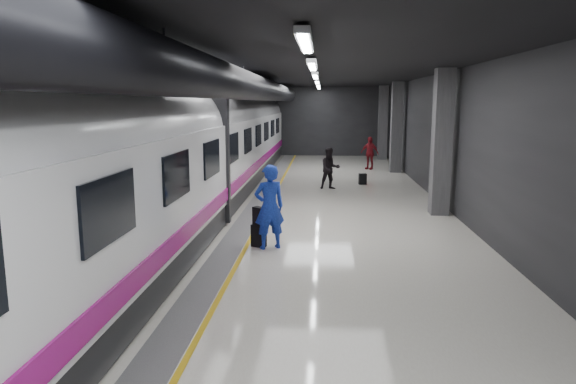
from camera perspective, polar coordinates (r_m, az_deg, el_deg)
name	(u,v)px	position (r m, az deg, el deg)	size (l,w,h in m)	color
ground	(291,227)	(14.59, 0.30, -3.86)	(40.00, 40.00, 0.00)	white
platform_hall	(283,100)	(15.14, -0.55, 10.15)	(10.02, 40.02, 4.51)	black
train	(176,153)	(14.80, -12.37, 4.24)	(3.05, 38.00, 4.05)	black
traveler_main	(269,207)	(12.23, -2.08, -1.67)	(0.74, 0.49, 2.04)	blue
suitcase_main	(259,236)	(12.56, -3.27, -4.86)	(0.34, 0.21, 0.55)	black
shoulder_bag	(259,216)	(12.41, -3.19, -2.69)	(0.33, 0.18, 0.44)	black
traveler_far_a	(330,168)	(20.83, 4.69, 2.62)	(0.82, 0.64, 1.69)	black
traveler_far_b	(370,153)	(27.41, 9.05, 4.30)	(1.00, 0.42, 1.71)	maroon
suitcase_far	(363,179)	(22.29, 8.29, 1.45)	(0.32, 0.21, 0.47)	black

